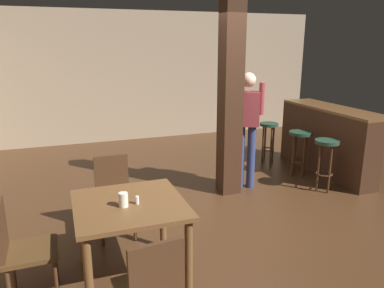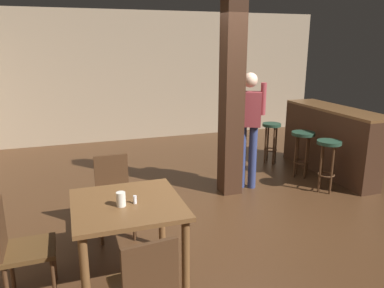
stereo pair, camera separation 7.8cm
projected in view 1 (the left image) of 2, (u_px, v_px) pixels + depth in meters
The scene contains 14 objects.
ground_plane at pixel (237, 220), 4.63m from camera, with size 10.80×10.80×0.00m, color #422816.
wall_back at pixel (149, 76), 8.35m from camera, with size 8.00×0.10×2.80m, color gray.
pillar at pixel (230, 97), 5.17m from camera, with size 0.28×0.28×2.80m, color #382114.
dining_table at pixel (130, 215), 3.35m from camera, with size 0.97×0.97×0.75m.
chair_south at pixel (151, 287), 2.55m from camera, with size 0.47×0.47×0.89m.
chair_west at pixel (20, 247), 3.05m from camera, with size 0.43×0.43×0.89m.
chair_north at pixel (114, 192), 4.19m from camera, with size 0.42×0.42×0.89m.
napkin_cup at pixel (123, 200), 3.22m from camera, with size 0.08×0.08×0.13m, color silver.
salt_shaker at pixel (137, 200), 3.28m from camera, with size 0.03×0.03×0.07m, color silver.
standing_person at pixel (247, 122), 5.45m from camera, with size 0.46×0.33×1.72m.
bar_counter at pixel (326, 140), 6.22m from camera, with size 0.56×2.05×1.10m.
bar_stool_near at pixel (326, 153), 5.41m from camera, with size 0.34×0.34×0.77m.
bar_stool_mid at pixel (300, 142), 6.04m from camera, with size 0.37×0.37×0.74m.
bar_stool_far at pixel (269, 133), 6.74m from camera, with size 0.33×0.33×0.73m.
Camera 1 is at (-1.95, -3.79, 2.12)m, focal length 35.00 mm.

